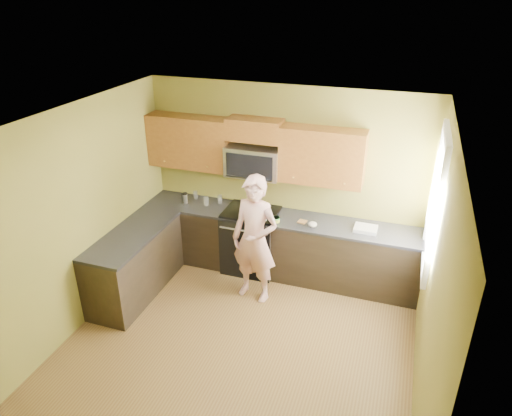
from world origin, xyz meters
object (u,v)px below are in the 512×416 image
at_px(microwave, 254,175).
at_px(woman, 255,240).
at_px(frying_pan, 247,216).
at_px(stove, 251,240).
at_px(travel_mug, 185,203).
at_px(butter_tub, 276,222).

distance_m(microwave, woman, 1.00).
bearing_deg(frying_pan, woman, -53.70).
distance_m(stove, frying_pan, 0.51).
bearing_deg(frying_pan, stove, 97.98).
bearing_deg(travel_mug, butter_tub, -5.77).
bearing_deg(stove, travel_mug, -179.60).
height_order(woman, travel_mug, woman).
distance_m(woman, travel_mug, 1.46).
bearing_deg(microwave, frying_pan, -89.19).
distance_m(stove, microwave, 0.98).
distance_m(butter_tub, travel_mug, 1.46).
xyz_separation_m(stove, frying_pan, (0.00, -0.17, 0.47)).
relative_size(butter_tub, travel_mug, 0.71).
bearing_deg(travel_mug, frying_pan, -8.98).
bearing_deg(woman, frying_pan, 129.77).
distance_m(frying_pan, butter_tub, 0.41).
bearing_deg(frying_pan, butter_tub, 9.20).
bearing_deg(woman, butter_tub, 85.02).
height_order(woman, butter_tub, woman).
height_order(frying_pan, travel_mug, travel_mug).
height_order(stove, microwave, microwave).
bearing_deg(stove, woman, -66.92).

